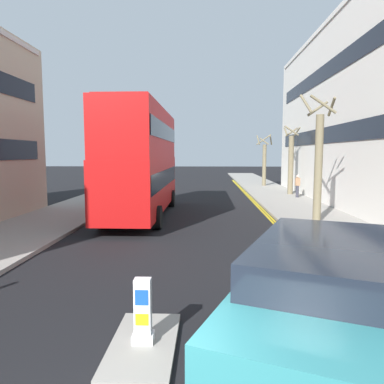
# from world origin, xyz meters

# --- Properties ---
(sidewalk_right) EXTENTS (4.00, 80.00, 0.14)m
(sidewalk_right) POSITION_xyz_m (6.50, 16.00, 0.07)
(sidewalk_right) COLOR gray
(sidewalk_right) RESTS_ON ground
(sidewalk_left) EXTENTS (4.00, 80.00, 0.14)m
(sidewalk_left) POSITION_xyz_m (-6.50, 16.00, 0.07)
(sidewalk_left) COLOR gray
(sidewalk_left) RESTS_ON ground
(kerb_line_outer) EXTENTS (0.10, 56.00, 0.01)m
(kerb_line_outer) POSITION_xyz_m (4.40, 14.00, 0.00)
(kerb_line_outer) COLOR yellow
(kerb_line_outer) RESTS_ON ground
(kerb_line_inner) EXTENTS (0.10, 56.00, 0.01)m
(kerb_line_inner) POSITION_xyz_m (4.24, 14.00, 0.00)
(kerb_line_inner) COLOR yellow
(kerb_line_inner) RESTS_ON ground
(traffic_island) EXTENTS (1.10, 2.20, 0.10)m
(traffic_island) POSITION_xyz_m (0.00, 2.83, 0.05)
(traffic_island) COLOR gray
(traffic_island) RESTS_ON ground
(keep_left_bollard) EXTENTS (0.36, 0.28, 1.11)m
(keep_left_bollard) POSITION_xyz_m (0.00, 2.83, 0.61)
(keep_left_bollard) COLOR silver
(keep_left_bollard) RESTS_ON traffic_island
(double_decker_bus_away) EXTENTS (2.83, 10.82, 5.64)m
(double_decker_bus_away) POSITION_xyz_m (-2.31, 15.87, 3.03)
(double_decker_bus_away) COLOR #B20F0F
(double_decker_bus_away) RESTS_ON ground
(taxi_minivan) EXTENTS (3.46, 5.16, 2.12)m
(taxi_minivan) POSITION_xyz_m (2.58, 1.65, 1.07)
(taxi_minivan) COLOR teal
(taxi_minivan) RESTS_ON ground
(pedestrian_far) EXTENTS (0.34, 0.22, 1.62)m
(pedestrian_far) POSITION_xyz_m (7.62, 23.27, 0.99)
(pedestrian_far) COLOR #2D2D38
(pedestrian_far) RESTS_ON sidewalk_right
(street_tree_near) EXTENTS (1.53, 1.56, 5.08)m
(street_tree_near) POSITION_xyz_m (6.74, 33.02, 2.47)
(street_tree_near) COLOR #6B6047
(street_tree_near) RESTS_ON sidewalk_right
(street_tree_mid) EXTENTS (1.39, 1.40, 5.89)m
(street_tree_mid) POSITION_xyz_m (6.18, 13.86, 2.89)
(street_tree_mid) COLOR #6B6047
(street_tree_mid) RESTS_ON sidewalk_right
(street_tree_far) EXTENTS (1.27, 1.28, 5.28)m
(street_tree_far) POSITION_xyz_m (7.60, 25.47, 2.60)
(street_tree_far) COLOR #6B6047
(street_tree_far) RESTS_ON sidewalk_right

